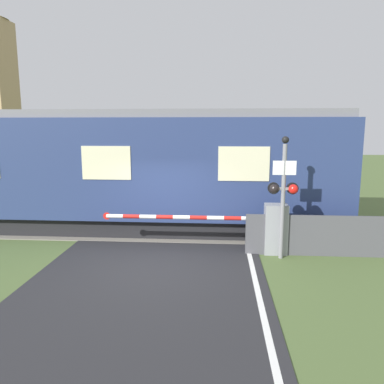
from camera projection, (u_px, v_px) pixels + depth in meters
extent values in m
plane|color=#4C6033|center=(155.00, 264.00, 9.32)|extent=(80.00, 80.00, 0.00)
cube|color=slate|center=(172.00, 228.00, 12.60)|extent=(36.00, 3.20, 0.03)
cube|color=#595451|center=(169.00, 232.00, 11.88)|extent=(36.00, 0.08, 0.10)
cube|color=#595451|center=(175.00, 221.00, 13.30)|extent=(36.00, 0.08, 0.10)
cube|color=black|center=(122.00, 219.00, 12.68)|extent=(13.28, 2.54, 0.60)
cube|color=navy|center=(120.00, 166.00, 12.37)|extent=(14.44, 2.99, 3.05)
cube|color=slate|center=(118.00, 115.00, 12.09)|extent=(14.15, 2.75, 0.24)
cube|color=beige|center=(244.00, 164.00, 10.56)|extent=(1.44, 0.02, 0.98)
cube|color=beige|center=(106.00, 163.00, 10.85)|extent=(1.44, 0.02, 0.98)
cube|color=gray|center=(276.00, 229.00, 10.04)|extent=(0.60, 0.44, 1.36)
cylinder|color=gray|center=(276.00, 219.00, 10.00)|extent=(0.16, 0.16, 0.18)
cylinder|color=red|center=(267.00, 219.00, 10.01)|extent=(0.46, 0.11, 0.11)
cylinder|color=white|center=(250.00, 218.00, 10.05)|extent=(0.46, 0.11, 0.11)
cylinder|color=red|center=(233.00, 218.00, 10.08)|extent=(0.46, 0.11, 0.11)
cylinder|color=white|center=(215.00, 218.00, 10.11)|extent=(0.46, 0.11, 0.11)
cylinder|color=red|center=(198.00, 218.00, 10.15)|extent=(0.46, 0.11, 0.11)
cylinder|color=white|center=(181.00, 217.00, 10.18)|extent=(0.46, 0.11, 0.11)
cylinder|color=red|center=(165.00, 217.00, 10.22)|extent=(0.46, 0.11, 0.11)
cylinder|color=white|center=(148.00, 217.00, 10.25)|extent=(0.46, 0.11, 0.11)
cylinder|color=red|center=(131.00, 216.00, 10.28)|extent=(0.46, 0.11, 0.11)
cylinder|color=white|center=(115.00, 216.00, 10.32)|extent=(0.46, 0.11, 0.11)
cylinder|color=red|center=(107.00, 216.00, 10.34)|extent=(0.20, 0.02, 0.20)
cylinder|color=gray|center=(283.00, 202.00, 9.53)|extent=(0.11, 0.11, 2.97)
cube|color=gray|center=(283.00, 189.00, 9.47)|extent=(0.60, 0.07, 0.07)
sphere|color=black|center=(274.00, 189.00, 9.44)|extent=(0.24, 0.24, 0.24)
sphere|color=red|center=(293.00, 189.00, 9.41)|extent=(0.24, 0.24, 0.24)
cylinder|color=black|center=(274.00, 188.00, 9.55)|extent=(0.30, 0.06, 0.30)
cylinder|color=black|center=(292.00, 188.00, 9.51)|extent=(0.30, 0.06, 0.30)
cube|color=white|center=(285.00, 168.00, 9.34)|extent=(0.58, 0.02, 0.36)
sphere|color=black|center=(285.00, 140.00, 9.26)|extent=(0.18, 0.18, 0.18)
cube|color=#4C4C51|center=(325.00, 236.00, 9.85)|extent=(4.15, 0.06, 1.10)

